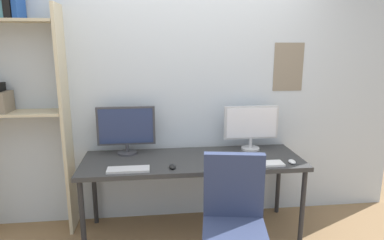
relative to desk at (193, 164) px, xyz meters
The scene contains 10 objects.
wall_back 0.74m from the desk, 89.86° to the left, with size 4.38×0.11×2.60m.
desk is the anchor object (origin of this frame).
bookshelf 1.78m from the desk, behind, with size 0.83×0.28×2.26m.
office_chair 0.83m from the desk, 74.78° to the right, with size 0.52×0.52×0.99m.
monitor_left 0.70m from the desk, 160.51° to the left, with size 0.54×0.18×0.45m.
monitor_right 0.70m from the desk, 19.49° to the left, with size 0.54×0.18×0.44m.
keyboard_left 0.61m from the desk, 157.67° to the right, with size 0.35×0.13×0.02m, color silver.
keyboard_right 0.61m from the desk, 22.33° to the right, with size 0.40×0.13×0.02m, color silver.
mouse_left_side 0.88m from the desk, 14.70° to the right, with size 0.06×0.10×0.03m, color silver.
mouse_right_side 0.30m from the desk, 132.18° to the right, with size 0.06×0.10×0.03m, color black.
Camera 1 is at (-0.34, -2.25, 1.75)m, focal length 31.12 mm.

